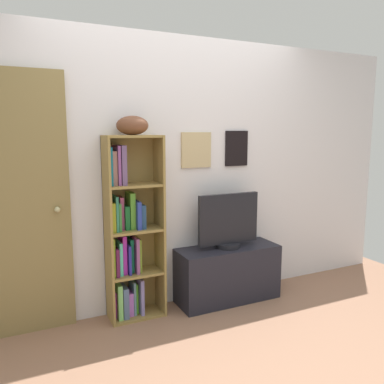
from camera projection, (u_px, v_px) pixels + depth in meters
The scene contains 7 objects.
ground at pixel (242, 366), 2.64m from camera, with size 5.20×5.20×0.04m, color #8D644D.
back_wall at pixel (176, 173), 3.46m from camera, with size 4.80×0.08×2.37m.
bookshelf at pixel (128, 235), 3.22m from camera, with size 0.46×0.25×1.53m.
football at pixel (132, 125), 3.07m from camera, with size 0.26×0.15×0.15m, color brown.
tv_stand at pixel (228, 274), 3.60m from camera, with size 0.96×0.36×0.51m.
television at pixel (228, 222), 3.53m from camera, with size 0.59×0.22×0.50m.
door at pixel (10, 207), 2.87m from camera, with size 0.86×0.09×2.01m.
Camera 1 is at (-1.34, -2.05, 1.56)m, focal length 36.39 mm.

